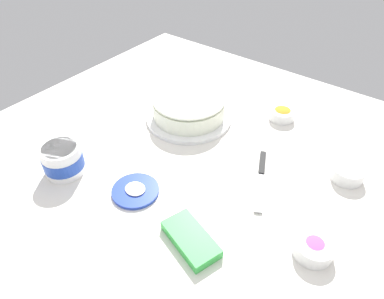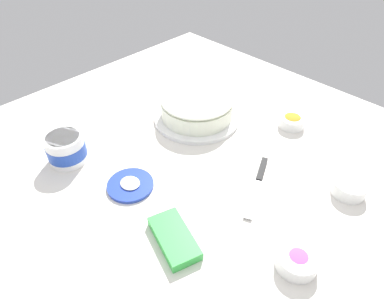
{
  "view_description": "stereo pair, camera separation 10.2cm",
  "coord_description": "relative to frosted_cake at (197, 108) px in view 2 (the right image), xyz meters",
  "views": [
    {
      "loc": [
        -0.4,
        0.53,
        0.7
      ],
      "look_at": [
        0.07,
        -0.09,
        0.04
      ],
      "focal_mm": 32.35,
      "sensor_mm": 36.0,
      "label": 1
    },
    {
      "loc": [
        -0.48,
        0.47,
        0.7
      ],
      "look_at": [
        0.07,
        -0.09,
        0.04
      ],
      "focal_mm": 32.35,
      "sensor_mm": 36.0,
      "label": 2
    }
  ],
  "objects": [
    {
      "name": "frosting_tub_lid",
      "position": [
        -0.1,
        0.36,
        -0.04
      ],
      "size": [
        0.13,
        0.13,
        0.02
      ],
      "color": "#233DAD",
      "rests_on": "ground_plane"
    },
    {
      "name": "candy_box_lower",
      "position": [
        -0.31,
        0.4,
        -0.03
      ],
      "size": [
        0.17,
        0.12,
        0.03
      ],
      "primitive_type": "cube",
      "rotation": [
        0.0,
        0.0,
        -0.32
      ],
      "color": "green",
      "rests_on": "ground_plane"
    },
    {
      "name": "sprinkle_bowl_green",
      "position": [
        -0.53,
        -0.04,
        -0.02
      ],
      "size": [
        0.09,
        0.09,
        0.04
      ],
      "color": "white",
      "rests_on": "ground_plane"
    },
    {
      "name": "ground_plane",
      "position": [
        -0.21,
        0.24,
        -0.04
      ],
      "size": [
        1.54,
        1.54,
        0.0
      ],
      "primitive_type": "plane",
      "color": "silver"
    },
    {
      "name": "frosting_tub",
      "position": [
        0.12,
        0.42,
        0.0
      ],
      "size": [
        0.11,
        0.11,
        0.09
      ],
      "color": "white",
      "rests_on": "ground_plane"
    },
    {
      "name": "frosted_cake",
      "position": [
        0.0,
        0.0,
        0.0
      ],
      "size": [
        0.29,
        0.29,
        0.09
      ],
      "color": "white",
      "rests_on": "ground_plane"
    },
    {
      "name": "sprinkle_bowl_orange",
      "position": [
        -0.25,
        -0.2,
        -0.02
      ],
      "size": [
        0.09,
        0.09,
        0.04
      ],
      "color": "white",
      "rests_on": "ground_plane"
    },
    {
      "name": "sprinkle_bowl_rainbow",
      "position": [
        -0.55,
        0.25,
        -0.02
      ],
      "size": [
        0.09,
        0.09,
        0.04
      ],
      "color": "white",
      "rests_on": "ground_plane"
    },
    {
      "name": "spreading_knife",
      "position": [
        -0.34,
        0.1,
        -0.04
      ],
      "size": [
        0.12,
        0.22,
        0.01
      ],
      "color": "silver",
      "rests_on": "ground_plane"
    }
  ]
}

